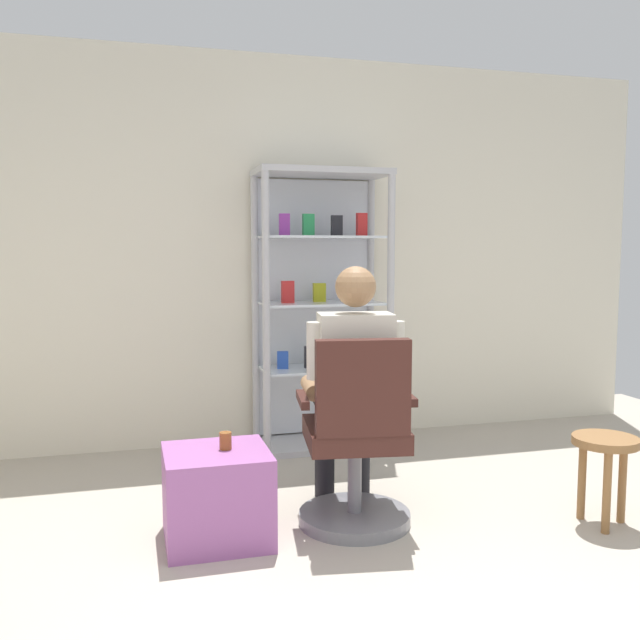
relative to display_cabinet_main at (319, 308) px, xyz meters
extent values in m
cube|color=silver|center=(-0.40, 0.24, 0.39)|extent=(6.00, 0.10, 2.70)
cylinder|color=#B7B7BC|center=(-0.43, -0.26, -0.01)|extent=(0.05, 0.05, 1.90)
cylinder|color=#B7B7BC|center=(0.42, -0.26, -0.01)|extent=(0.05, 0.05, 1.90)
cylinder|color=#B7B7BC|center=(-0.43, 0.14, -0.01)|extent=(0.05, 0.05, 1.90)
cylinder|color=#B7B7BC|center=(0.42, 0.14, -0.01)|extent=(0.05, 0.05, 1.90)
cube|color=#B7B7BC|center=(0.00, -0.06, 0.92)|extent=(0.90, 0.45, 0.04)
cube|color=#B7B7BC|center=(0.00, -0.06, -0.94)|extent=(0.90, 0.45, 0.04)
cube|color=silver|center=(0.00, 0.15, -0.01)|extent=(0.84, 0.02, 1.80)
cube|color=silver|center=(0.00, -0.06, -0.41)|extent=(0.82, 0.39, 0.02)
cube|color=#264CB2|center=(-0.27, -0.06, -0.35)|extent=(0.08, 0.04, 0.12)
cube|color=black|center=(-0.09, -0.07, -0.33)|extent=(0.07, 0.04, 0.15)
cube|color=#999919|center=(0.10, -0.10, -0.33)|extent=(0.08, 0.05, 0.16)
cube|color=black|center=(0.27, -0.05, -0.34)|extent=(0.09, 0.04, 0.13)
cube|color=silver|center=(0.00, -0.06, 0.04)|extent=(0.82, 0.39, 0.02)
cube|color=red|center=(-0.24, -0.06, 0.12)|extent=(0.08, 0.04, 0.15)
cube|color=#999919|center=(-0.01, -0.02, 0.11)|extent=(0.09, 0.05, 0.13)
cube|color=purple|center=(0.23, -0.09, 0.11)|extent=(0.08, 0.05, 0.13)
cube|color=silver|center=(0.00, -0.06, 0.49)|extent=(0.82, 0.39, 0.02)
cube|color=purple|center=(-0.26, -0.09, 0.57)|extent=(0.08, 0.05, 0.14)
cube|color=#268C4C|center=(-0.10, -0.08, 0.57)|extent=(0.08, 0.04, 0.15)
cube|color=black|center=(0.10, -0.08, 0.56)|extent=(0.08, 0.04, 0.14)
cube|color=red|center=(0.27, -0.11, 0.57)|extent=(0.07, 0.04, 0.15)
cylinder|color=slate|center=(-0.21, -1.42, -0.93)|extent=(0.56, 0.56, 0.06)
cylinder|color=slate|center=(-0.21, -1.42, -0.73)|extent=(0.07, 0.07, 0.41)
cube|color=#3F1E19|center=(-0.21, -1.42, -0.50)|extent=(0.55, 0.55, 0.10)
cube|color=#3F1E19|center=(-0.24, -1.62, -0.23)|extent=(0.45, 0.14, 0.45)
cube|color=#3F1E19|center=(0.05, -1.45, -0.32)|extent=(0.08, 0.30, 0.04)
cube|color=#3F1E19|center=(-0.46, -1.38, -0.32)|extent=(0.08, 0.30, 0.04)
cylinder|color=black|center=(-0.08, -1.23, -0.40)|extent=(0.20, 0.42, 0.14)
cylinder|color=black|center=(-0.05, -1.03, -0.68)|extent=(0.11, 0.11, 0.56)
cylinder|color=black|center=(-0.28, -1.20, -0.40)|extent=(0.20, 0.42, 0.14)
cylinder|color=black|center=(-0.25, -1.01, -0.68)|extent=(0.11, 0.11, 0.56)
cube|color=beige|center=(-0.21, -1.42, -0.15)|extent=(0.39, 0.27, 0.50)
sphere|color=#99704C|center=(-0.21, -1.42, 0.23)|extent=(0.20, 0.20, 0.20)
cylinder|color=beige|center=(-0.01, -1.45, -0.08)|extent=(0.09, 0.09, 0.28)
cylinder|color=#99704C|center=(0.02, -1.27, -0.30)|extent=(0.12, 0.31, 0.08)
cylinder|color=beige|center=(-0.40, -1.39, -0.08)|extent=(0.09, 0.09, 0.28)
cylinder|color=#99704C|center=(-0.38, -1.21, -0.30)|extent=(0.12, 0.31, 0.08)
cube|color=#9E599E|center=(-0.89, -1.43, -0.75)|extent=(0.49, 0.46, 0.43)
cylinder|color=brown|center=(-0.85, -1.42, -0.49)|extent=(0.06, 0.06, 0.08)
cylinder|color=olive|center=(0.98, -1.76, -0.54)|extent=(0.32, 0.32, 0.04)
cylinder|color=olive|center=(1.09, -1.76, -0.76)|extent=(0.04, 0.04, 0.41)
cylinder|color=olive|center=(0.93, -1.67, -0.76)|extent=(0.04, 0.04, 0.41)
cylinder|color=olive|center=(0.93, -1.86, -0.76)|extent=(0.04, 0.04, 0.41)
camera|label=1|loc=(-1.26, -4.59, 0.41)|focal=38.72mm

